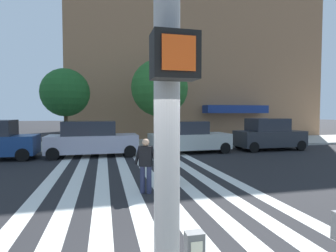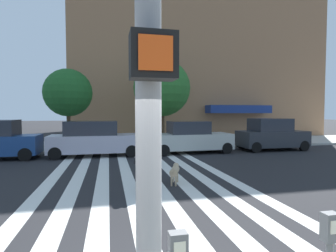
{
  "view_description": "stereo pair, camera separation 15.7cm",
  "coord_description": "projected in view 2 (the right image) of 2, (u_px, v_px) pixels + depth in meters",
  "views": [
    {
      "loc": [
        -0.64,
        -2.41,
        2.41
      ],
      "look_at": [
        1.55,
        6.72,
        1.95
      ],
      "focal_mm": 28.53,
      "sensor_mm": 36.0,
      "label": 1
    },
    {
      "loc": [
        -0.49,
        -2.44,
        2.41
      ],
      "look_at": [
        1.55,
        6.72,
        1.95
      ],
      "focal_mm": 28.53,
      "sensor_mm": 36.0,
      "label": 2
    }
  ],
  "objects": [
    {
      "name": "crosswalk_stripes",
      "position": [
        141.0,
        179.0,
        9.76
      ],
      "size": [
        6.75,
        13.8,
        0.01
      ],
      "color": "silver",
      "rests_on": "ground_plane"
    },
    {
      "name": "dog_on_leash",
      "position": [
        175.0,
        171.0,
        9.07
      ],
      "size": [
        0.54,
        1.09,
        0.65
      ],
      "color": "tan",
      "rests_on": "ground_plane"
    },
    {
      "name": "pedestrian_dog_walker",
      "position": [
        145.0,
        162.0,
        7.99
      ],
      "size": [
        0.69,
        0.36,
        1.64
      ],
      "color": "#282D4C",
      "rests_on": "ground_plane"
    },
    {
      "name": "street_tree_middle",
      "position": [
        162.0,
        88.0,
        18.96
      ],
      "size": [
        4.05,
        4.05,
        6.07
      ],
      "color": "#4C3823",
      "rests_on": "sidewalk_far"
    },
    {
      "name": "pedestrian_bystander",
      "position": [
        266.0,
        130.0,
        20.54
      ],
      "size": [
        0.56,
        0.56,
        1.64
      ],
      "color": "#282D4C",
      "rests_on": "sidewalk_far"
    },
    {
      "name": "sidewalk_far",
      "position": [
        116.0,
        145.0,
        19.56
      ],
      "size": [
        80.0,
        6.0,
        0.15
      ],
      "primitive_type": "cube",
      "color": "#B2B0A7",
      "rests_on": "ground_plane"
    },
    {
      "name": "parked_car_fourth_in_line",
      "position": [
        271.0,
        135.0,
        17.31
      ],
      "size": [
        4.34,
        1.99,
        2.06
      ],
      "color": "#292C33",
      "rests_on": "ground_plane"
    },
    {
      "name": "ground_plane",
      "position": [
        123.0,
        180.0,
        9.62
      ],
      "size": [
        160.0,
        160.0,
        0.0
      ],
      "primitive_type": "plane",
      "color": "#232326"
    },
    {
      "name": "parked_car_third_in_line",
      "position": [
        191.0,
        138.0,
        16.12
      ],
      "size": [
        4.86,
        2.08,
        1.91
      ],
      "color": "#BABFB7",
      "rests_on": "ground_plane"
    },
    {
      "name": "apartment_block",
      "position": [
        184.0,
        38.0,
        32.27
      ],
      "size": [
        24.54,
        18.82,
        22.94
      ],
      "color": "#946A49",
      "rests_on": "ground_plane"
    },
    {
      "name": "street_tree_nearest",
      "position": [
        68.0,
        93.0,
        17.26
      ],
      "size": [
        3.08,
        3.08,
        5.12
      ],
      "color": "#4C3823",
      "rests_on": "sidewalk_far"
    },
    {
      "name": "parked_car_behind_first",
      "position": [
        94.0,
        139.0,
        14.89
      ],
      "size": [
        4.88,
        1.95,
        1.96
      ],
      "color": "#B1AEC0",
      "rests_on": "ground_plane"
    }
  ]
}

